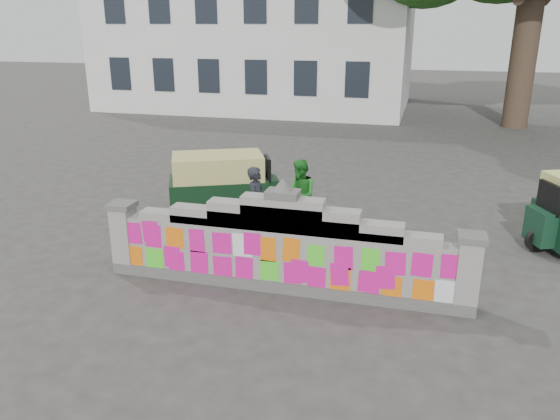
{
  "coord_description": "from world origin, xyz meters",
  "views": [
    {
      "loc": [
        2.19,
        -8.3,
        4.4
      ],
      "look_at": [
        -0.32,
        1.0,
        1.1
      ],
      "focal_mm": 35.0,
      "sensor_mm": 36.0,
      "label": 1
    }
  ],
  "objects": [
    {
      "name": "building",
      "position": [
        -7.0,
        21.98,
        4.01
      ],
      "size": [
        16.0,
        10.0,
        8.9
      ],
      "color": "silver",
      "rests_on": "ground"
    },
    {
      "name": "rickshaw_left",
      "position": [
        -2.44,
        3.46,
        0.77
      ],
      "size": [
        2.74,
        2.08,
        1.48
      ],
      "rotation": [
        0.0,
        0.0,
        0.43
      ],
      "color": "black",
      "rests_on": "ground"
    },
    {
      "name": "cyclist_bike",
      "position": [
        -0.94,
        1.54,
        0.44
      ],
      "size": [
        1.71,
        0.65,
        0.89
      ],
      "primitive_type": "imported",
      "rotation": [
        0.0,
        0.0,
        1.53
      ],
      "color": "black",
      "rests_on": "ground"
    },
    {
      "name": "ground",
      "position": [
        0.0,
        0.0,
        0.0
      ],
      "size": [
        100.0,
        100.0,
        0.0
      ],
      "primitive_type": "plane",
      "color": "#383533",
      "rests_on": "ground"
    },
    {
      "name": "parapet_wall",
      "position": [
        -0.0,
        -0.01,
        0.75
      ],
      "size": [
        6.48,
        0.44,
        2.01
      ],
      "color": "#4C4C49",
      "rests_on": "ground"
    },
    {
      "name": "cyclist_rider",
      "position": [
        -0.94,
        1.54,
        0.75
      ],
      "size": [
        0.38,
        0.56,
        1.5
      ],
      "primitive_type": "imported",
      "rotation": [
        0.0,
        0.0,
        1.53
      ],
      "color": "black",
      "rests_on": "ground"
    },
    {
      "name": "pedestrian",
      "position": [
        -0.38,
        2.97,
        0.79
      ],
      "size": [
        0.93,
        0.98,
        1.59
      ],
      "primitive_type": "imported",
      "rotation": [
        0.0,
        0.0,
        -0.97
      ],
      "color": "#227F26",
      "rests_on": "ground"
    }
  ]
}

